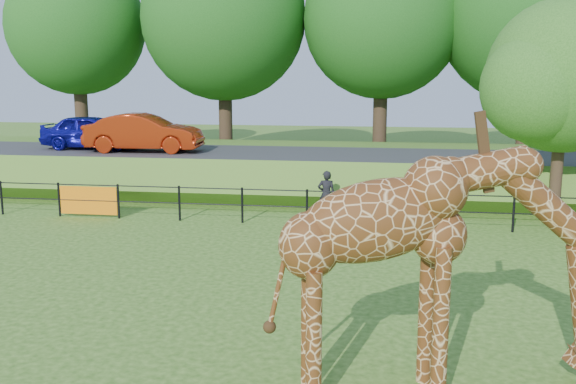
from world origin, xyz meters
name	(u,v)px	position (x,y,z in m)	size (l,w,h in m)	color
ground	(254,326)	(0.00, 0.00, 0.00)	(90.00, 90.00, 0.00)	#2D5615
giraffe	(446,273)	(3.16, -1.97, 1.79)	(5.01, 0.92, 3.58)	#5D3113
perimeter_fence	(307,207)	(0.00, 8.00, 0.55)	(28.07, 0.10, 1.10)	black
embankment	(329,168)	(0.00, 15.50, 0.65)	(40.00, 9.00, 1.30)	#2D5615
road	(326,156)	(0.00, 14.00, 1.36)	(40.00, 5.00, 0.12)	#2C2C2E
car_blue	(93,132)	(-9.73, 14.27, 2.13)	(1.69, 4.19, 1.43)	#1413A0
car_red	(144,133)	(-7.29, 13.72, 2.18)	(1.61, 4.62, 1.52)	#A3270B
visitor	(326,194)	(0.49, 9.04, 0.76)	(0.55, 0.36, 1.52)	black
tree_east	(567,82)	(7.60, 9.63, 4.28)	(5.40, 4.71, 6.76)	#382819
bg_tree_line	(380,18)	(1.89, 22.00, 7.19)	(37.30, 8.80, 11.82)	#382819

